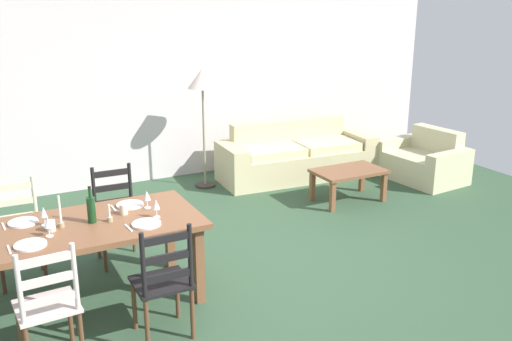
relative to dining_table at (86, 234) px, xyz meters
name	(u,v)px	position (x,y,z in m)	size (l,w,h in m)	color
ground_plane	(252,272)	(1.51, -0.08, -0.67)	(9.60, 9.60, 0.02)	#314D35
wall_far	(145,86)	(1.51, 3.22, 0.69)	(9.60, 0.16, 2.70)	silver
dining_table	(86,234)	(0.00, 0.00, 0.00)	(1.90, 0.96, 0.75)	brown
dining_chair_near_left	(48,306)	(-0.42, -0.72, -0.19)	(0.44, 0.42, 0.96)	beige
dining_chair_near_right	(163,282)	(0.41, -0.76, -0.19)	(0.42, 0.40, 0.96)	black
dining_chair_far_left	(18,232)	(-0.47, 0.78, -0.19)	(0.43, 0.41, 0.96)	beige
dining_chair_far_right	(117,215)	(0.44, 0.77, -0.19)	(0.43, 0.41, 0.96)	black
dinner_plate_near_left	(30,245)	(-0.45, -0.25, 0.10)	(0.24, 0.24, 0.02)	white
fork_near_left	(9,250)	(-0.60, -0.25, 0.09)	(0.02, 0.17, 0.01)	silver
dinner_plate_near_right	(146,224)	(0.45, -0.25, 0.10)	(0.24, 0.24, 0.02)	white
fork_near_right	(128,228)	(0.30, -0.25, 0.09)	(0.02, 0.17, 0.01)	silver
dinner_plate_far_left	(23,222)	(-0.45, 0.25, 0.10)	(0.24, 0.24, 0.02)	white
fork_far_left	(4,226)	(-0.60, 0.25, 0.09)	(0.02, 0.17, 0.01)	silver
dinner_plate_far_right	(130,205)	(0.45, 0.25, 0.10)	(0.24, 0.24, 0.02)	white
fork_far_right	(113,208)	(0.30, 0.25, 0.09)	(0.02, 0.17, 0.01)	silver
wine_bottle	(91,209)	(0.07, 0.01, 0.20)	(0.07, 0.07, 0.32)	#143819
wine_glass_near_left	(48,223)	(-0.30, -0.13, 0.20)	(0.06, 0.06, 0.16)	white
wine_glass_near_right	(156,205)	(0.58, -0.13, 0.20)	(0.06, 0.06, 0.16)	white
wine_glass_far_left	(44,213)	(-0.29, 0.12, 0.20)	(0.06, 0.06, 0.16)	white
wine_glass_far_right	(147,196)	(0.57, 0.12, 0.20)	(0.06, 0.06, 0.16)	white
coffee_cup_primary	(124,209)	(0.35, 0.07, 0.13)	(0.07, 0.07, 0.09)	beige
coffee_cup_secondary	(51,226)	(-0.27, -0.02, 0.13)	(0.07, 0.07, 0.09)	beige
candle_tall	(61,218)	(-0.18, 0.02, 0.16)	(0.05, 0.05, 0.27)	#998C66
candle_short	(110,217)	(0.20, -0.04, 0.13)	(0.05, 0.05, 0.15)	#998C66
couch	(295,157)	(3.45, 2.33, -0.37)	(2.33, 0.95, 0.80)	#CBBE8E
coffee_table	(349,175)	(3.52, 1.12, -0.31)	(0.90, 0.56, 0.42)	brown
armchair_upholstered	(425,162)	(5.06, 1.37, -0.41)	(0.91, 1.23, 0.72)	beige
standing_lamp	(203,86)	(2.10, 2.52, 0.75)	(0.40, 0.40, 1.64)	#332D28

